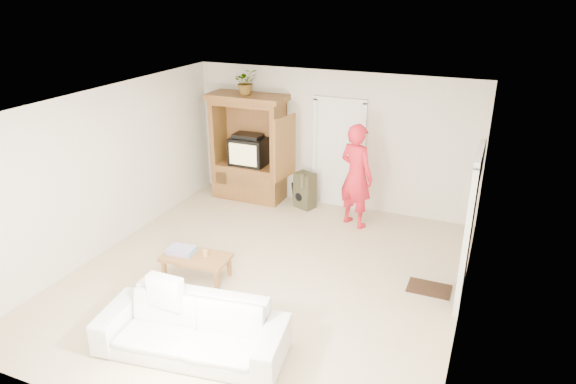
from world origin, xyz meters
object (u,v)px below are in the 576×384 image
object	(u,v)px
armoire	(250,155)
sofa	(192,328)
coffee_table	(196,259)
man	(356,176)

from	to	relation	value
armoire	sofa	bearing A→B (deg)	-71.52
armoire	coffee_table	world-z (taller)	armoire
sofa	coffee_table	bearing A→B (deg)	112.45
coffee_table	sofa	bearing A→B (deg)	-63.11
armoire	sofa	world-z (taller)	armoire
man	sofa	bearing A→B (deg)	103.88
armoire	sofa	distance (m)	4.79
armoire	coffee_table	size ratio (longest dim) A/B	2.09
armoire	man	distance (m)	2.32
coffee_table	armoire	bearing A→B (deg)	98.51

